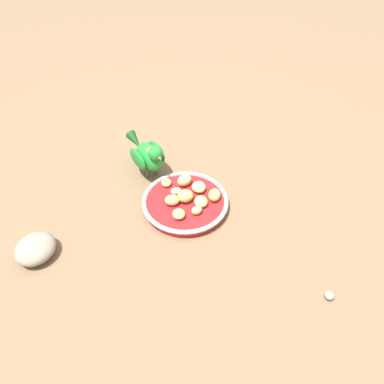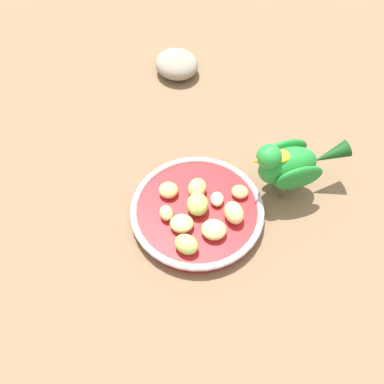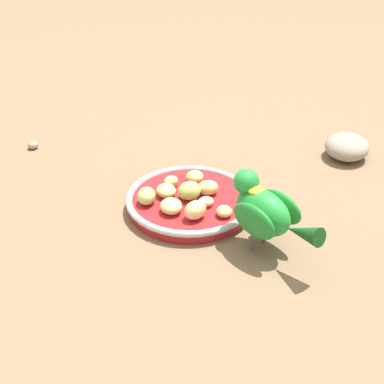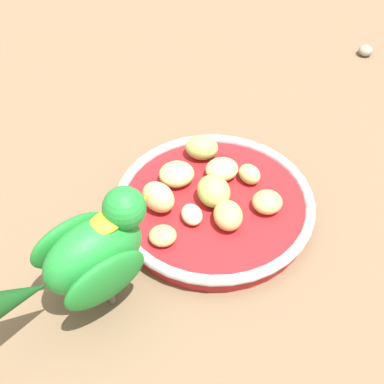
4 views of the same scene
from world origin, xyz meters
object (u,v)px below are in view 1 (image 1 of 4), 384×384
object	(u,v)px
apple_piece_4	(166,183)
apple_piece_5	(197,210)
apple_piece_2	(184,180)
apple_piece_7	(201,201)
apple_piece_1	(214,195)
parrot	(149,155)
apple_piece_6	(198,186)
apple_piece_9	(179,214)
apple_piece_3	(174,192)
pebble_0	(329,295)
rock_large	(35,249)
apple_piece_8	(172,200)
feeding_bowl	(185,202)
apple_piece_0	(185,196)

from	to	relation	value
apple_piece_4	apple_piece_5	bearing A→B (deg)	-167.16
apple_piece_2	apple_piece_7	xyz separation A→B (m)	(-0.08, -0.01, -0.00)
apple_piece_1	apple_piece_7	distance (m)	0.04
parrot	apple_piece_6	bearing A→B (deg)	23.60
apple_piece_5	apple_piece_9	world-z (taller)	same
apple_piece_4	apple_piece_7	bearing A→B (deg)	-153.63
apple_piece_3	pebble_0	world-z (taller)	apple_piece_3
apple_piece_4	rock_large	size ratio (longest dim) A/B	0.30
rock_large	pebble_0	world-z (taller)	rock_large
apple_piece_7	apple_piece_8	distance (m)	0.07
apple_piece_4	apple_piece_9	distance (m)	0.11
feeding_bowl	apple_piece_8	bearing A→B (deg)	83.13
apple_piece_4	parrot	xyz separation A→B (m)	(0.08, 0.02, 0.04)
apple_piece_3	apple_piece_8	xyz separation A→B (m)	(-0.03, 0.02, 0.00)
apple_piece_0	apple_piece_8	size ratio (longest dim) A/B	1.08
apple_piece_3	apple_piece_5	size ratio (longest dim) A/B	1.01
apple_piece_2	apple_piece_5	size ratio (longest dim) A/B	1.45
apple_piece_9	pebble_0	xyz separation A→B (m)	(-0.31, -0.19, -0.02)
apple_piece_4	apple_piece_7	world-z (taller)	apple_piece_7
apple_piece_5	parrot	distance (m)	0.20
apple_piece_1	apple_piece_5	xyz separation A→B (m)	(-0.02, 0.06, -0.00)
apple_piece_0	apple_piece_2	distance (m)	0.06
apple_piece_6	rock_large	world-z (taller)	rock_large
apple_piece_5	rock_large	world-z (taller)	rock_large
apple_piece_5	apple_piece_6	xyz separation A→B (m)	(0.07, -0.04, 0.00)
apple_piece_3	apple_piece_9	bearing A→B (deg)	164.86
apple_piece_6	parrot	world-z (taller)	parrot
feeding_bowl	apple_piece_9	bearing A→B (deg)	140.04
pebble_0	rock_large	bearing A→B (deg)	55.19
apple_piece_9	apple_piece_1	bearing A→B (deg)	-80.23
apple_piece_7	parrot	size ratio (longest dim) A/B	0.21
apple_piece_7	parrot	distance (m)	0.19
apple_piece_5	apple_piece_8	world-z (taller)	apple_piece_8
apple_piece_5	parrot	size ratio (longest dim) A/B	0.16
apple_piece_5	parrot	xyz separation A→B (m)	(0.20, 0.04, 0.04)
feeding_bowl	apple_piece_6	size ratio (longest dim) A/B	5.55
feeding_bowl	apple_piece_7	size ratio (longest dim) A/B	5.85
apple_piece_4	apple_piece_6	distance (m)	0.08
apple_piece_7	rock_large	distance (m)	0.38
apple_piece_0	apple_piece_9	xyz separation A→B (m)	(-0.04, 0.04, -0.01)
apple_piece_0	apple_piece_5	distance (m)	0.05
apple_piece_5	apple_piece_9	distance (m)	0.04
apple_piece_2	pebble_0	world-z (taller)	apple_piece_2
apple_piece_3	apple_piece_6	xyz separation A→B (m)	(-0.01, -0.06, 0.00)
feeding_bowl	apple_piece_7	xyz separation A→B (m)	(-0.03, -0.03, 0.02)
apple_piece_2	apple_piece_9	size ratio (longest dim) A/B	1.22
apple_piece_2	apple_piece_5	bearing A→B (deg)	171.82
apple_piece_5	apple_piece_6	distance (m)	0.08
apple_piece_3	feeding_bowl	bearing A→B (deg)	-155.43
apple_piece_7	apple_piece_9	distance (m)	0.07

